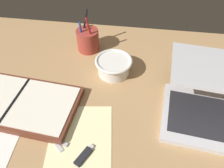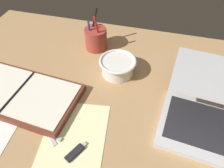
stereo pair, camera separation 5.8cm
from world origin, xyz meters
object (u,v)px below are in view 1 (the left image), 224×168
pen_cup (88,40)px  scissors (42,131)px  planner (16,102)px  laptop (215,102)px  bowl (114,66)px

pen_cup → scissors: pen_cup is taller
planner → pen_cup: bearing=67.6°
pen_cup → scissors: (-5.42, -42.46, -4.39)cm
laptop → planner: bearing=-168.5°
pen_cup → laptop: bearing=-30.6°
bowl → scissors: bearing=-122.0°
bowl → laptop: bearing=-22.9°
laptop → bowl: size_ratio=2.58×
planner → bowl: bearing=39.0°
bowl → scissors: 34.50cm
planner → scissors: (12.05, -8.72, -1.06)cm
bowl → pen_cup: (-12.80, 13.33, 1.19)cm
bowl → planner: bowl is taller
pen_cup → planner: 38.13cm
planner → scissors: size_ratio=3.23×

